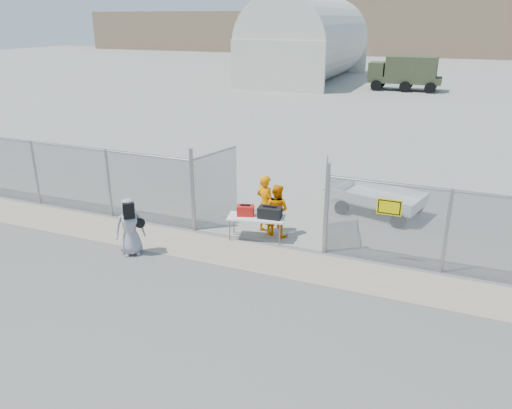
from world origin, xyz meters
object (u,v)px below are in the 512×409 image
at_px(folding_table, 256,228).
at_px(security_worker_right, 277,210).
at_px(security_worker_left, 265,204).
at_px(utility_trailer, 379,202).
at_px(visitor, 130,227).

relative_size(folding_table, security_worker_right, 1.04).
distance_m(security_worker_left, utility_trailer, 4.00).
height_order(folding_table, security_worker_right, security_worker_right).
bearing_deg(visitor, folding_table, -2.66).
bearing_deg(security_worker_left, security_worker_right, -171.04).
distance_m(folding_table, visitor, 3.51).
bearing_deg(folding_table, security_worker_left, 71.44).
bearing_deg(folding_table, utility_trailer, 36.50).
height_order(security_worker_left, security_worker_right, security_worker_left).
distance_m(security_worker_right, visitor, 4.12).
bearing_deg(security_worker_right, security_worker_left, -2.55).
distance_m(folding_table, utility_trailer, 4.43).
relative_size(visitor, utility_trailer, 0.46).
xyz_separation_m(folding_table, utility_trailer, (2.93, 3.31, 0.08)).
height_order(security_worker_left, visitor, security_worker_left).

